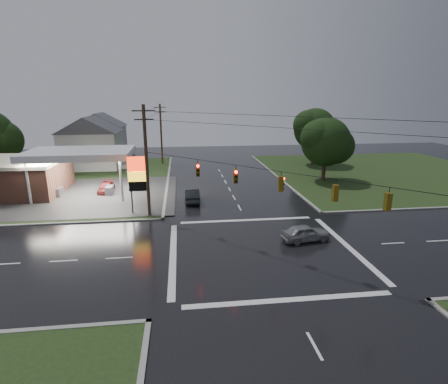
{
  "coord_description": "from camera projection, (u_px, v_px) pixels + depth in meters",
  "views": [
    {
      "loc": [
        -6.13,
        -24.72,
        11.69
      ],
      "look_at": [
        -2.23,
        6.75,
        3.0
      ],
      "focal_mm": 28.0,
      "sensor_mm": 36.0,
      "label": 1
    }
  ],
  "objects": [
    {
      "name": "utility_pole_n",
      "position": [
        161.0,
        133.0,
        61.28
      ],
      "size": [
        2.2,
        0.32,
        10.5
      ],
      "color": "#382619",
      "rests_on": "ground"
    },
    {
      "name": "grass_nw",
      "position": [
        40.0,
        182.0,
        49.27
      ],
      "size": [
        36.0,
        36.0,
        0.08
      ],
      "primitive_type": "cube",
      "color": "black",
      "rests_on": "ground"
    },
    {
      "name": "house_far",
      "position": [
        101.0,
        134.0,
        69.65
      ],
      "size": [
        11.05,
        8.48,
        8.6
      ],
      "color": "silver",
      "rests_on": "ground"
    },
    {
      "name": "house_near",
      "position": [
        91.0,
        142.0,
        58.29
      ],
      "size": [
        11.05,
        8.48,
        8.6
      ],
      "color": "silver",
      "rests_on": "ground"
    },
    {
      "name": "car_crossing",
      "position": [
        305.0,
        233.0,
        29.15
      ],
      "size": [
        4.27,
        2.27,
        1.38
      ],
      "primitive_type": "imported",
      "rotation": [
        0.0,
        0.0,
        1.73
      ],
      "color": "gray",
      "rests_on": "ground"
    },
    {
      "name": "car_pump",
      "position": [
        106.0,
        187.0,
        44.06
      ],
      "size": [
        1.91,
        4.34,
        1.24
      ],
      "primitive_type": "imported",
      "rotation": [
        0.0,
        0.0,
        0.04
      ],
      "color": "#501312",
      "rests_on": "ground"
    },
    {
      "name": "tree_ne_far",
      "position": [
        316.0,
        129.0,
        60.41
      ],
      "size": [
        8.46,
        7.2,
        9.8
      ],
      "color": "black",
      "rests_on": "ground"
    },
    {
      "name": "car_north",
      "position": [
        192.0,
        195.0,
        40.1
      ],
      "size": [
        1.71,
        4.73,
        1.55
      ],
      "primitive_type": "imported",
      "rotation": [
        0.0,
        0.0,
        3.16
      ],
      "color": "black",
      "rests_on": "ground"
    },
    {
      "name": "grass_ne",
      "position": [
        385.0,
        172.0,
        55.43
      ],
      "size": [
        36.0,
        36.0,
        0.08
      ],
      "primitive_type": "cube",
      "color": "black",
      "rests_on": "ground"
    },
    {
      "name": "utility_pole_nw",
      "position": [
        146.0,
        160.0,
        33.93
      ],
      "size": [
        2.2,
        0.32,
        11.0
      ],
      "color": "#382619",
      "rests_on": "ground"
    },
    {
      "name": "tree_ne_near",
      "position": [
        327.0,
        142.0,
        48.74
      ],
      "size": [
        7.99,
        6.8,
        8.98
      ],
      "color": "black",
      "rests_on": "ground"
    },
    {
      "name": "ground",
      "position": [
        263.0,
        250.0,
        27.48
      ],
      "size": [
        120.0,
        120.0,
        0.0
      ],
      "primitive_type": "plane",
      "color": "black",
      "rests_on": "ground"
    },
    {
      "name": "pylon_sign",
      "position": [
        138.0,
        175.0,
        35.22
      ],
      "size": [
        2.0,
        0.35,
        6.0
      ],
      "color": "#59595E",
      "rests_on": "ground"
    },
    {
      "name": "gas_station",
      "position": [
        21.0,
        174.0,
        42.62
      ],
      "size": [
        26.2,
        18.0,
        5.6
      ],
      "color": "#2D2D2D",
      "rests_on": "ground"
    },
    {
      "name": "traffic_signals",
      "position": [
        265.0,
        170.0,
        25.75
      ],
      "size": [
        26.87,
        26.87,
        1.47
      ],
      "color": "black",
      "rests_on": "ground"
    }
  ]
}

